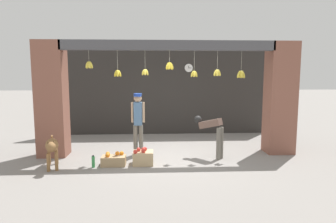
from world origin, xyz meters
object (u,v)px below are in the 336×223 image
at_px(dog, 52,147).
at_px(fruit_crate_oranges, 114,160).
at_px(wall_clock, 189,68).
at_px(shopkeeper, 138,119).
at_px(worker_stooping, 212,131).
at_px(water_bottle, 93,162).
at_px(fruit_crate_apples, 143,157).

xyz_separation_m(dog, fruit_crate_oranges, (1.33, 0.14, -0.36)).
distance_m(dog, wall_clock, 5.33).
height_order(shopkeeper, fruit_crate_oranges, shopkeeper).
distance_m(dog, shopkeeper, 2.14).
bearing_deg(worker_stooping, shopkeeper, 119.41).
height_order(worker_stooping, water_bottle, worker_stooping).
bearing_deg(wall_clock, dog, -133.59).
distance_m(fruit_crate_oranges, wall_clock, 4.63).
relative_size(fruit_crate_apples, water_bottle, 1.66).
bearing_deg(fruit_crate_apples, water_bottle, -170.75).
bearing_deg(fruit_crate_apples, wall_clock, 67.02).
xyz_separation_m(shopkeeper, fruit_crate_apples, (0.14, -0.80, -0.77)).
bearing_deg(wall_clock, fruit_crate_apples, -112.98).
relative_size(fruit_crate_apples, wall_clock, 1.57).
distance_m(shopkeeper, fruit_crate_oranges, 1.28).
bearing_deg(dog, shopkeeper, 100.99).
bearing_deg(dog, worker_stooping, 83.12).
relative_size(worker_stooping, fruit_crate_oranges, 1.88).
height_order(fruit_crate_oranges, wall_clock, wall_clock).
bearing_deg(water_bottle, fruit_crate_apples, 9.25).
bearing_deg(worker_stooping, fruit_crate_apples, 144.95).
bearing_deg(shopkeeper, fruit_crate_apples, 102.44).
bearing_deg(fruit_crate_apples, dog, -174.83).
height_order(fruit_crate_apples, wall_clock, wall_clock).
bearing_deg(shopkeeper, water_bottle, 47.82).
distance_m(shopkeeper, fruit_crate_apples, 1.12).
distance_m(water_bottle, wall_clock, 4.95).
bearing_deg(fruit_crate_oranges, water_bottle, -161.95).
relative_size(dog, fruit_crate_oranges, 1.79).
relative_size(water_bottle, wall_clock, 0.94).
distance_m(worker_stooping, wall_clock, 3.39).
xyz_separation_m(shopkeeper, worker_stooping, (1.85, -0.33, -0.25)).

